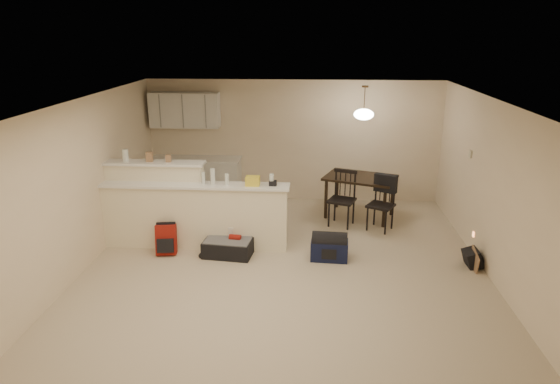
# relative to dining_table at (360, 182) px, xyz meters

# --- Properties ---
(room) EXTENTS (7.00, 7.02, 2.50)m
(room) POSITION_rel_dining_table_xyz_m (-1.31, -2.50, 0.54)
(room) COLOR beige
(room) RESTS_ON ground
(breakfast_bar) EXTENTS (3.08, 0.58, 1.39)m
(breakfast_bar) POSITION_rel_dining_table_xyz_m (-3.07, -1.52, -0.10)
(breakfast_bar) COLOR #F7EBC8
(breakfast_bar) RESTS_ON ground
(upper_cabinets) EXTENTS (1.40, 0.34, 0.70)m
(upper_cabinets) POSITION_rel_dining_table_xyz_m (-3.51, 0.82, 1.19)
(upper_cabinets) COLOR white
(upper_cabinets) RESTS_ON room
(kitchen_counter) EXTENTS (1.80, 0.60, 0.90)m
(kitchen_counter) POSITION_rel_dining_table_xyz_m (-3.31, 0.69, -0.26)
(kitchen_counter) COLOR white
(kitchen_counter) RESTS_ON ground
(thermostat) EXTENTS (0.02, 0.12, 0.12)m
(thermostat) POSITION_rel_dining_table_xyz_m (1.68, -0.95, 0.79)
(thermostat) COLOR beige
(thermostat) RESTS_ON room
(jar) EXTENTS (0.10, 0.10, 0.20)m
(jar) POSITION_rel_dining_table_xyz_m (-3.97, -1.38, 0.78)
(jar) COLOR silver
(jar) RESTS_ON breakfast_bar
(cereal_box) EXTENTS (0.10, 0.07, 0.16)m
(cereal_box) POSITION_rel_dining_table_xyz_m (-3.57, -1.38, 0.76)
(cereal_box) COLOR #9D7451
(cereal_box) RESTS_ON breakfast_bar
(small_box) EXTENTS (0.08, 0.06, 0.12)m
(small_box) POSITION_rel_dining_table_xyz_m (-3.26, -1.38, 0.74)
(small_box) COLOR #9D7451
(small_box) RESTS_ON breakfast_bar
(bottle_a) EXTENTS (0.07, 0.07, 0.26)m
(bottle_a) POSITION_rel_dining_table_xyz_m (-2.49, -1.60, 0.51)
(bottle_a) COLOR silver
(bottle_a) RESTS_ON breakfast_bar
(bottle_b) EXTENTS (0.06, 0.06, 0.18)m
(bottle_b) POSITION_rel_dining_table_xyz_m (-2.27, -1.60, 0.47)
(bottle_b) COLOR silver
(bottle_b) RESTS_ON breakfast_bar
(bag_lump) EXTENTS (0.22, 0.18, 0.14)m
(bag_lump) POSITION_rel_dining_table_xyz_m (-1.85, -1.60, 0.45)
(bag_lump) COLOR #9D7451
(bag_lump) RESTS_ON breakfast_bar
(pouch) EXTENTS (0.12, 0.10, 0.08)m
(pouch) POSITION_rel_dining_table_xyz_m (-1.53, -1.60, 0.42)
(pouch) COLOR #9D7451
(pouch) RESTS_ON breakfast_bar
(extra_item_x) EXTENTS (0.05, 0.05, 0.20)m
(extra_item_x) POSITION_rel_dining_table_xyz_m (-2.64, -1.60, 0.48)
(extra_item_x) COLOR silver
(extra_item_x) RESTS_ON breakfast_bar
(extra_item_y) EXTENTS (0.07, 0.07, 0.19)m
(extra_item_y) POSITION_rel_dining_table_xyz_m (-1.55, -1.60, 0.48)
(extra_item_y) COLOR silver
(extra_item_y) RESTS_ON breakfast_bar
(dining_table) EXTENTS (1.50, 1.25, 0.80)m
(dining_table) POSITION_rel_dining_table_xyz_m (0.00, 0.00, 0.00)
(dining_table) COLOR black
(dining_table) RESTS_ON ground
(pendant_lamp) EXTENTS (0.36, 0.36, 0.62)m
(pendant_lamp) POSITION_rel_dining_table_xyz_m (0.00, 0.00, 1.28)
(pendant_lamp) COLOR brown
(pendant_lamp) RESTS_ON room
(dining_chair_near) EXTENTS (0.57, 0.56, 1.02)m
(dining_chair_near) POSITION_rel_dining_table_xyz_m (-0.36, -0.48, -0.19)
(dining_chair_near) COLOR black
(dining_chair_near) RESTS_ON ground
(dining_chair_far) EXTENTS (0.57, 0.56, 0.97)m
(dining_chair_far) POSITION_rel_dining_table_xyz_m (0.32, -0.65, -0.22)
(dining_chair_far) COLOR black
(dining_chair_far) RESTS_ON ground
(suitcase) EXTENTS (0.81, 0.57, 0.26)m
(suitcase) POSITION_rel_dining_table_xyz_m (-2.23, -1.89, -0.58)
(suitcase) COLOR black
(suitcase) RESTS_ON ground
(red_backpack) EXTENTS (0.35, 0.24, 0.48)m
(red_backpack) POSITION_rel_dining_table_xyz_m (-3.23, -1.89, -0.47)
(red_backpack) COLOR maroon
(red_backpack) RESTS_ON ground
(navy_duffel) EXTENTS (0.59, 0.35, 0.31)m
(navy_duffel) POSITION_rel_dining_table_xyz_m (-0.62, -1.94, -0.55)
(navy_duffel) COLOR #111736
(navy_duffel) RESTS_ON ground
(black_daypack) EXTENTS (0.22, 0.30, 0.26)m
(black_daypack) POSITION_rel_dining_table_xyz_m (1.54, -2.05, -0.57)
(black_daypack) COLOR black
(black_daypack) RESTS_ON ground
(cardboard_sheet) EXTENTS (0.03, 0.39, 0.29)m
(cardboard_sheet) POSITION_rel_dining_table_xyz_m (1.54, -2.15, -0.56)
(cardboard_sheet) COLOR #9D7451
(cardboard_sheet) RESTS_ON ground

